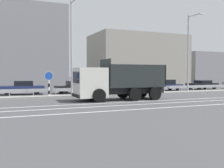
% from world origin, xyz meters
% --- Properties ---
extents(ground_plane, '(320.00, 320.00, 0.00)m').
position_xyz_m(ground_plane, '(0.00, 0.00, 0.00)').
color(ground_plane, '#424244').
extents(lane_strip_0, '(56.22, 0.16, 0.01)m').
position_xyz_m(lane_strip_0, '(-0.85, -4.23, 0.00)').
color(lane_strip_0, silver).
rests_on(lane_strip_0, ground_plane).
extents(lane_strip_1, '(56.22, 0.16, 0.01)m').
position_xyz_m(lane_strip_1, '(-0.85, -5.91, 0.00)').
color(lane_strip_1, silver).
rests_on(lane_strip_1, ground_plane).
extents(lane_strip_2, '(56.22, 0.16, 0.01)m').
position_xyz_m(lane_strip_2, '(-0.85, -8.07, 0.00)').
color(lane_strip_2, silver).
rests_on(lane_strip_2, ground_plane).
extents(median_island, '(30.92, 1.10, 0.18)m').
position_xyz_m(median_island, '(0.00, 1.89, 0.09)').
color(median_island, gray).
rests_on(median_island, ground_plane).
extents(median_guardrail, '(56.22, 0.09, 0.78)m').
position_xyz_m(median_guardrail, '(-0.00, 2.96, 0.57)').
color(median_guardrail, '#9EA0A5').
rests_on(median_guardrail, ground_plane).
extents(dump_truck, '(7.67, 2.81, 3.34)m').
position_xyz_m(dump_truck, '(-1.93, -2.40, 1.32)').
color(dump_truck, silver).
rests_on(dump_truck, ground_plane).
extents(median_road_sign, '(0.78, 0.16, 2.36)m').
position_xyz_m(median_road_sign, '(-5.98, 1.89, 1.26)').
color(median_road_sign, white).
rests_on(median_road_sign, ground_plane).
extents(street_lamp_1, '(0.71, 2.32, 8.85)m').
position_xyz_m(street_lamp_1, '(-3.88, 1.67, 4.92)').
color(street_lamp_1, '#ADADB2').
rests_on(street_lamp_1, ground_plane).
extents(street_lamp_2, '(0.71, 2.17, 8.69)m').
position_xyz_m(street_lamp_2, '(9.52, 1.62, 4.82)').
color(street_lamp_2, '#ADADB2').
rests_on(street_lamp_2, ground_plane).
extents(parked_car_2, '(4.47, 2.17, 1.43)m').
position_xyz_m(parked_car_2, '(-7.90, 6.60, 0.72)').
color(parked_car_2, navy).
rests_on(parked_car_2, ground_plane).
extents(parked_car_3, '(4.16, 2.11, 1.37)m').
position_xyz_m(parked_car_3, '(-2.40, 6.44, 0.69)').
color(parked_car_3, black).
rests_on(parked_car_3, ground_plane).
extents(parked_car_4, '(4.83, 2.15, 1.43)m').
position_xyz_m(parked_car_4, '(4.10, 6.30, 0.73)').
color(parked_car_4, navy).
rests_on(parked_car_4, ground_plane).
extents(parked_car_5, '(4.31, 1.96, 1.41)m').
position_xyz_m(parked_car_5, '(9.50, 6.02, 0.70)').
color(parked_car_5, navy).
rests_on(parked_car_5, ground_plane).
extents(parked_car_6, '(4.48, 2.08, 1.25)m').
position_xyz_m(parked_car_6, '(15.92, 6.51, 0.66)').
color(parked_car_6, black).
rests_on(parked_car_6, ground_plane).
extents(background_building_1, '(17.80, 10.47, 9.64)m').
position_xyz_m(background_building_1, '(15.09, 23.65, 4.82)').
color(background_building_1, gray).
rests_on(background_building_1, ground_plane).
extents(background_building_2, '(16.44, 8.98, 6.88)m').
position_xyz_m(background_building_2, '(35.66, 25.77, 3.44)').
color(background_building_2, gray).
rests_on(background_building_2, ground_plane).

